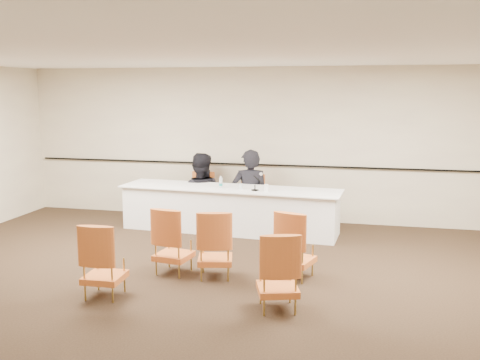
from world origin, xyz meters
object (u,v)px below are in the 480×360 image
panelist_second (200,200)px  coffee_cup (266,188)px  aud_chair_back_left (104,260)px  panel_table (230,209)px  microphone (255,182)px  drinking_glass (241,186)px  aud_chair_front_mid (215,244)px  aud_chair_front_right (296,244)px  panelist_second_chair (200,197)px  water_bottle (221,182)px  aud_chair_back_right (278,270)px  aud_chair_front_left (173,240)px  panelist_main (250,200)px  panelist_main_chair (250,200)px

panelist_second → coffee_cup: 1.75m
panelist_second → aud_chair_back_left: 4.06m
panel_table → microphone: 0.78m
panel_table → aud_chair_back_left: size_ratio=4.24×
drinking_glass → aud_chair_front_mid: 2.38m
drinking_glass → coffee_cup: coffee_cup is taller
coffee_cup → aud_chair_front_right: size_ratio=0.13×
drinking_glass → coffee_cup: size_ratio=0.82×
panelist_second → aud_chair_front_mid: bearing=103.1°
panelist_second_chair → microphone: size_ratio=3.04×
water_bottle → aud_chair_back_right: water_bottle is taller
aud_chair_front_left → aud_chair_front_right: (1.69, 0.18, 0.00)m
panel_table → aud_chair_front_mid: 2.46m
panelist_main → coffee_cup: size_ratio=15.93×
microphone → aud_chair_back_left: size_ratio=0.33×
panelist_main_chair → coffee_cup: size_ratio=7.80×
water_bottle → aud_chair_front_right: (1.63, -2.16, -0.44)m
aud_chair_front_mid → panelist_main: bearing=79.7°
aud_chair_front_right → aud_chair_back_right: (-0.07, -1.12, 0.00)m
panelist_main_chair → panelist_second: size_ratio=0.51×
panelist_second_chair → panelist_second: bearing=0.0°
coffee_cup → aud_chair_front_mid: 2.29m
panelist_second → aud_chair_front_left: (0.55, -3.03, 0.06)m
aud_chair_front_mid → drinking_glass: bearing=81.2°
panelist_second_chair → water_bottle: water_bottle is taller
panelist_second → aud_chair_front_right: bearing=120.4°
drinking_glass → aud_chair_front_left: (-0.44, -2.31, -0.38)m
microphone → aud_chair_back_left: (-1.25, -3.22, -0.49)m
panelist_second_chair → drinking_glass: (0.99, -0.73, 0.38)m
coffee_cup → panelist_second: bearing=150.4°
panelist_main → aud_chair_back_right: (1.15, -3.90, -0.01)m
water_bottle → drinking_glass: size_ratio=2.13×
panelist_second → coffee_cup: size_ratio=15.38×
aud_chair_front_mid → microphone: bearing=74.3°
panelist_second → panelist_main_chair: bearing=168.3°
aud_chair_front_mid → aud_chair_back_left: (-1.15, -0.99, 0.00)m
panelist_second_chair → aud_chair_back_right: size_ratio=1.00×
coffee_cup → aud_chair_back_left: aud_chair_back_left is taller
panel_table → panelist_main_chair: (0.26, 0.57, 0.07)m
panelist_second_chair → aud_chair_front_right: size_ratio=1.00×
coffee_cup → aud_chair_front_left: aud_chair_front_left is taller
panelist_main_chair → panelist_second_chair: 1.03m
panelist_second_chair → aud_chair_back_left: (0.02, -4.06, 0.00)m
panelist_main → water_bottle: bearing=45.5°
aud_chair_front_right → panel_table: bearing=140.8°
panelist_main → aud_chair_back_right: size_ratio=2.04×
aud_chair_back_left → microphone: bearing=66.7°
panelist_main_chair → aud_chair_front_right: (1.22, -2.78, 0.00)m
panelist_second → coffee_cup: (1.47, -0.84, 0.46)m
panelist_second_chair → aud_chair_back_left: 4.06m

